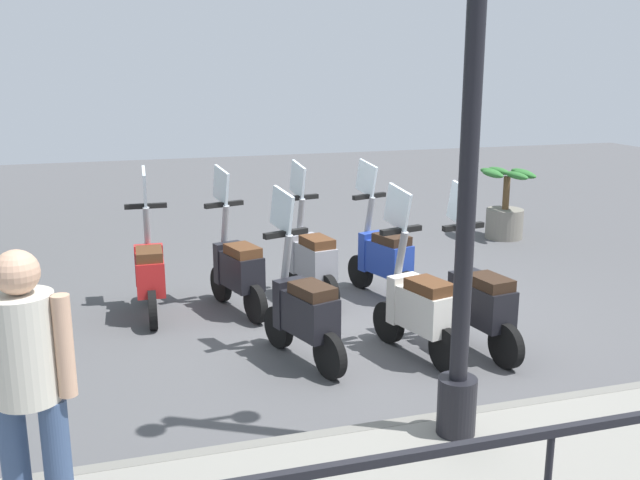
{
  "coord_description": "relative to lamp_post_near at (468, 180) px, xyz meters",
  "views": [
    {
      "loc": [
        -6.34,
        2.48,
        2.59
      ],
      "look_at": [
        0.2,
        0.5,
        0.9
      ],
      "focal_mm": 40.0,
      "sensor_mm": 36.0,
      "label": 1
    }
  ],
  "objects": [
    {
      "name": "ground_plane",
      "position": [
        2.4,
        -0.32,
        -1.89
      ],
      "size": [
        28.0,
        28.0,
        0.0
      ],
      "primitive_type": "plane",
      "color": "#4C4C4F"
    },
    {
      "name": "lamp_post_near",
      "position": [
        0.0,
        0.0,
        0.0
      ],
      "size": [
        0.26,
        0.9,
        3.95
      ],
      "color": "black",
      "rests_on": "promenade_walkway"
    },
    {
      "name": "pedestrian_distant",
      "position": [
        -0.42,
        2.6,
        -0.81
      ],
      "size": [
        0.41,
        0.47,
        1.59
      ],
      "rotation": [
        0.0,
        0.0,
        2.8
      ],
      "color": "#384C70",
      "rests_on": "promenade_walkway"
    },
    {
      "name": "potted_palm",
      "position": [
        5.4,
        -3.61,
        -1.44
      ],
      "size": [
        1.06,
        0.66,
        1.05
      ],
      "color": "slate",
      "rests_on": "ground_plane"
    },
    {
      "name": "scooter_near_0",
      "position": [
        1.54,
        -1.02,
        -1.41
      ],
      "size": [
        1.23,
        0.46,
        1.54
      ],
      "rotation": [
        0.0,
        0.0,
        0.16
      ],
      "color": "black",
      "rests_on": "ground_plane"
    },
    {
      "name": "scooter_near_1",
      "position": [
        1.59,
        -0.43,
        -1.41
      ],
      "size": [
        1.21,
        0.52,
        1.54
      ],
      "rotation": [
        0.0,
        0.0,
        0.25
      ],
      "color": "black",
      "rests_on": "ground_plane"
    },
    {
      "name": "scooter_near_2",
      "position": [
        1.77,
        0.58,
        -1.41
      ],
      "size": [
        1.2,
        0.55,
        1.54
      ],
      "rotation": [
        0.0,
        0.0,
        0.31
      ],
      "color": "black",
      "rests_on": "ground_plane"
    },
    {
      "name": "scooter_far_0",
      "position": [
        3.28,
        -0.77,
        -1.41
      ],
      "size": [
        1.2,
        0.54,
        1.54
      ],
      "rotation": [
        0.0,
        0.0,
        0.29
      ],
      "color": "black",
      "rests_on": "ground_plane"
    },
    {
      "name": "scooter_far_1",
      "position": [
        3.41,
        0.03,
        -1.41
      ],
      "size": [
        1.22,
        0.48,
        1.54
      ],
      "rotation": [
        0.0,
        0.0,
        0.18
      ],
      "color": "black",
      "rests_on": "ground_plane"
    },
    {
      "name": "scooter_far_2",
      "position": [
        3.27,
        0.89,
        -1.41
      ],
      "size": [
        1.2,
        0.53,
        1.54
      ],
      "rotation": [
        0.0,
        0.0,
        0.28
      ],
      "color": "black",
      "rests_on": "ground_plane"
    },
    {
      "name": "scooter_far_3",
      "position": [
        3.41,
        1.79,
        -1.41
      ],
      "size": [
        1.23,
        0.44,
        1.54
      ],
      "rotation": [
        0.0,
        0.0,
        -0.04
      ],
      "color": "black",
      "rests_on": "ground_plane"
    }
  ]
}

